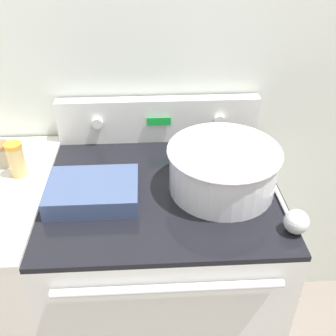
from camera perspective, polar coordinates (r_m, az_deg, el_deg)
name	(u,v)px	position (r m, az deg, el deg)	size (l,w,h in m)	color
kitchen_wall	(157,59)	(1.48, -1.60, 15.55)	(8.00, 0.05, 2.50)	silver
stove_range	(163,281)	(1.62, -0.70, -16.13)	(0.76, 0.70, 0.95)	silver
control_panel	(158,120)	(1.51, -1.39, 7.04)	(0.76, 0.07, 0.17)	silver
mixing_bowl	(223,167)	(1.25, 7.97, 0.20)	(0.36, 0.36, 0.15)	silver
casserole_dish	(93,190)	(1.24, -10.87, -3.19)	(0.28, 0.20, 0.06)	#38476B
ladle	(295,219)	(1.18, 17.90, -7.11)	(0.07, 0.27, 0.07)	#B7B7B7
spice_jar_orange_cap	(17,159)	(1.38, -21.12, 1.16)	(0.06, 0.06, 0.12)	tan
spice_jar_brown_cap	(1,154)	(1.47, -23.02, 1.83)	(0.07, 0.07, 0.09)	gray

